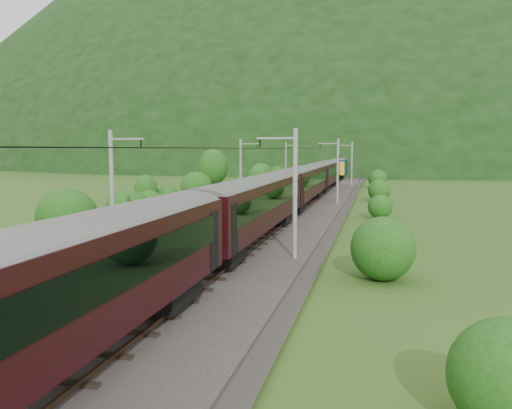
# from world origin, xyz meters

# --- Properties ---
(ground) EXTENTS (600.00, 600.00, 0.00)m
(ground) POSITION_xyz_m (0.00, 0.00, 0.00)
(ground) COLOR #294F18
(ground) RESTS_ON ground
(railbed) EXTENTS (14.00, 220.00, 0.30)m
(railbed) POSITION_xyz_m (0.00, 10.00, 0.15)
(railbed) COLOR #38332D
(railbed) RESTS_ON ground
(track_left) EXTENTS (2.40, 220.00, 0.27)m
(track_left) POSITION_xyz_m (-2.40, 10.00, 0.37)
(track_left) COLOR #513722
(track_left) RESTS_ON railbed
(track_right) EXTENTS (2.40, 220.00, 0.27)m
(track_right) POSITION_xyz_m (2.40, 10.00, 0.37)
(track_right) COLOR #513722
(track_right) RESTS_ON railbed
(catenary_left) EXTENTS (2.54, 192.28, 8.00)m
(catenary_left) POSITION_xyz_m (-6.12, 32.00, 4.50)
(catenary_left) COLOR gray
(catenary_left) RESTS_ON railbed
(catenary_right) EXTENTS (2.54, 192.28, 8.00)m
(catenary_right) POSITION_xyz_m (6.12, 32.00, 4.50)
(catenary_right) COLOR gray
(catenary_right) RESTS_ON railbed
(overhead_wires) EXTENTS (4.83, 198.00, 0.03)m
(overhead_wires) POSITION_xyz_m (0.00, 10.00, 7.10)
(overhead_wires) COLOR black
(overhead_wires) RESTS_ON ground
(mountain_main) EXTENTS (504.00, 360.00, 244.00)m
(mountain_main) POSITION_xyz_m (0.00, 260.00, 0.00)
(mountain_main) COLOR black
(mountain_main) RESTS_ON ground
(mountain_ridge) EXTENTS (336.00, 280.00, 132.00)m
(mountain_ridge) POSITION_xyz_m (-120.00, 300.00, 0.00)
(mountain_ridge) COLOR black
(mountain_ridge) RESTS_ON ground
(train) EXTENTS (3.14, 151.55, 5.48)m
(train) POSITION_xyz_m (2.40, 16.91, 3.70)
(train) COLOR black
(train) RESTS_ON ground
(hazard_post_near) EXTENTS (0.14, 0.14, 1.34)m
(hazard_post_near) POSITION_xyz_m (-0.53, 33.34, 0.97)
(hazard_post_near) COLOR red
(hazard_post_near) RESTS_ON railbed
(hazard_post_far) EXTENTS (0.15, 0.15, 1.44)m
(hazard_post_far) POSITION_xyz_m (0.02, 34.15, 1.02)
(hazard_post_far) COLOR red
(hazard_post_far) RESTS_ON railbed
(signal) EXTENTS (0.23, 0.23, 2.07)m
(signal) POSITION_xyz_m (-4.91, 54.39, 1.52)
(signal) COLOR black
(signal) RESTS_ON railbed
(vegetation_left) EXTENTS (10.35, 151.35, 7.04)m
(vegetation_left) POSITION_xyz_m (-13.30, 24.65, 2.37)
(vegetation_left) COLOR #154E14
(vegetation_left) RESTS_ON ground
(vegetation_right) EXTENTS (6.59, 105.11, 3.11)m
(vegetation_right) POSITION_xyz_m (11.91, 18.13, 1.39)
(vegetation_right) COLOR #154E14
(vegetation_right) RESTS_ON ground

